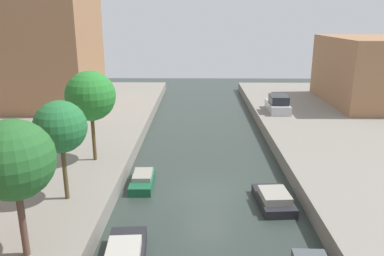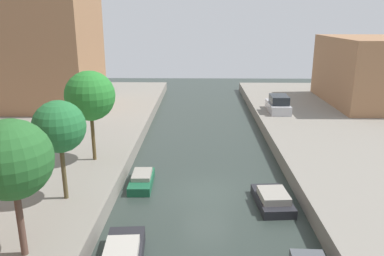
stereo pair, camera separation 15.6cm
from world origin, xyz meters
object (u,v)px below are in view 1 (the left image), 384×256
street_tree_1 (14,160)px  moored_boat_right_2 (274,199)px  low_block_right (378,71)px  parked_car (278,105)px  street_tree_2 (60,127)px  street_tree_3 (90,96)px  moored_boat_left_3 (143,180)px

street_tree_1 → moored_boat_right_2: 12.99m
low_block_right → parked_car: (-10.94, -3.97, -2.71)m
street_tree_2 → parked_car: bearing=52.3°
street_tree_2 → street_tree_3: (0.00, 5.36, 0.40)m
moored_boat_left_3 → moored_boat_right_2: size_ratio=0.94×
street_tree_2 → moored_boat_right_2: (10.59, 1.34, -4.35)m
street_tree_3 → parked_car: (14.14, 12.96, -3.44)m
street_tree_1 → street_tree_3: bearing=90.0°
street_tree_1 → moored_boat_right_2: size_ratio=1.56×
street_tree_1 → moored_boat_right_2: bearing=29.7°
street_tree_1 → parked_car: (14.14, 23.00, -3.19)m
parked_car → moored_boat_left_3: 18.28m
street_tree_1 → parked_car: bearing=58.4°
street_tree_3 → street_tree_2: bearing=-90.0°
low_block_right → moored_boat_left_3: low_block_right is taller
street_tree_2 → street_tree_3: 5.37m
low_block_right → street_tree_2: (-25.08, -22.29, 0.33)m
moored_boat_left_3 → low_block_right: bearing=40.3°
parked_car → low_block_right: bearing=19.9°
street_tree_2 → parked_car: (14.14, 18.32, -3.04)m
street_tree_1 → parked_car: 27.19m
street_tree_1 → street_tree_3: 10.05m
street_tree_2 → street_tree_1: bearing=-90.0°
street_tree_2 → moored_boat_left_3: street_tree_2 is taller
street_tree_3 → street_tree_1: bearing=-90.0°
low_block_right → moored_boat_right_2: 25.78m
low_block_right → street_tree_1: 36.84m
low_block_right → moored_boat_left_3: (-21.87, -18.56, -4.05)m
street_tree_1 → moored_boat_right_2: (10.59, 6.03, -4.50)m
low_block_right → street_tree_1: low_block_right is taller
street_tree_2 → low_block_right: bearing=41.6°
street_tree_1 → street_tree_2: street_tree_1 is taller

